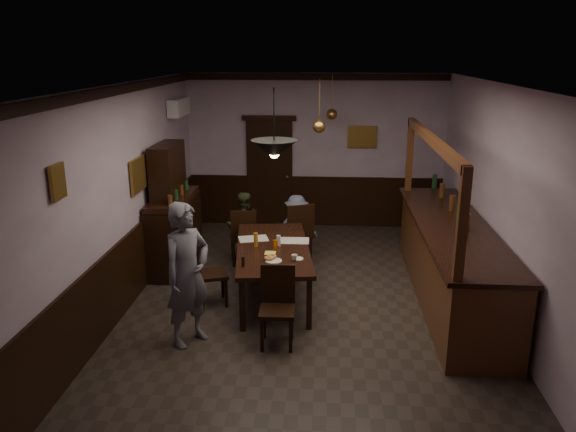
# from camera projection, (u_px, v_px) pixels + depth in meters

# --- Properties ---
(room) EXTENTS (5.01, 8.01, 3.01)m
(room) POSITION_uv_depth(u_px,v_px,m) (308.00, 206.00, 7.16)
(room) COLOR #2D2621
(room) RESTS_ON ground
(dining_table) EXTENTS (1.28, 2.31, 0.75)m
(dining_table) POSITION_uv_depth(u_px,v_px,m) (273.00, 251.00, 7.92)
(dining_table) COLOR black
(dining_table) RESTS_ON ground
(chair_far_left) EXTENTS (0.50, 0.50, 0.96)m
(chair_far_left) POSITION_uv_depth(u_px,v_px,m) (243.00, 234.00, 9.15)
(chair_far_left) COLOR black
(chair_far_left) RESTS_ON ground
(chair_far_right) EXTENTS (0.57, 0.57, 1.04)m
(chair_far_right) POSITION_uv_depth(u_px,v_px,m) (299.00, 231.00, 9.19)
(chair_far_right) COLOR black
(chair_far_right) RESTS_ON ground
(chair_near) EXTENTS (0.43, 0.43, 0.96)m
(chair_near) POSITION_uv_depth(u_px,v_px,m) (277.00, 302.00, 6.70)
(chair_near) COLOR black
(chair_near) RESTS_ON ground
(chair_side) EXTENTS (0.52, 0.52, 0.94)m
(chair_side) POSITION_uv_depth(u_px,v_px,m) (206.00, 270.00, 7.71)
(chair_side) COLOR black
(chair_side) RESTS_ON ground
(person_standing) EXTENTS (0.72, 0.77, 1.76)m
(person_standing) POSITION_uv_depth(u_px,v_px,m) (187.00, 274.00, 6.61)
(person_standing) COLOR slate
(person_standing) RESTS_ON ground
(person_seated_left) EXTENTS (0.67, 0.60, 1.16)m
(person_seated_left) POSITION_uv_depth(u_px,v_px,m) (243.00, 226.00, 9.40)
(person_seated_left) COLOR #3E472B
(person_seated_left) RESTS_ON ground
(person_seated_right) EXTENTS (0.71, 0.41, 1.09)m
(person_seated_right) POSITION_uv_depth(u_px,v_px,m) (296.00, 227.00, 9.47)
(person_seated_right) COLOR slate
(person_seated_right) RESTS_ON ground
(newspaper_left) EXTENTS (0.48, 0.40, 0.01)m
(newspaper_left) POSITION_uv_depth(u_px,v_px,m) (253.00, 239.00, 8.23)
(newspaper_left) COLOR silver
(newspaper_left) RESTS_ON dining_table
(newspaper_right) EXTENTS (0.43, 0.31, 0.01)m
(newspaper_right) POSITION_uv_depth(u_px,v_px,m) (294.00, 241.00, 8.15)
(newspaper_right) COLOR silver
(newspaper_right) RESTS_ON dining_table
(napkin) EXTENTS (0.17, 0.17, 0.00)m
(napkin) POSITION_uv_depth(u_px,v_px,m) (270.00, 253.00, 7.66)
(napkin) COLOR #DAD050
(napkin) RESTS_ON dining_table
(saucer) EXTENTS (0.15, 0.15, 0.01)m
(saucer) POSITION_uv_depth(u_px,v_px,m) (298.00, 259.00, 7.44)
(saucer) COLOR white
(saucer) RESTS_ON dining_table
(coffee_cup) EXTENTS (0.09, 0.09, 0.07)m
(coffee_cup) POSITION_uv_depth(u_px,v_px,m) (294.00, 257.00, 7.37)
(coffee_cup) COLOR white
(coffee_cup) RESTS_ON saucer
(pastry_plate) EXTENTS (0.22, 0.22, 0.01)m
(pastry_plate) POSITION_uv_depth(u_px,v_px,m) (273.00, 261.00, 7.36)
(pastry_plate) COLOR white
(pastry_plate) RESTS_ON dining_table
(pastry_ring_a) EXTENTS (0.13, 0.13, 0.04)m
(pastry_ring_a) POSITION_uv_depth(u_px,v_px,m) (269.00, 258.00, 7.38)
(pastry_ring_a) COLOR #C68C47
(pastry_ring_a) RESTS_ON pastry_plate
(pastry_ring_b) EXTENTS (0.13, 0.13, 0.04)m
(pastry_ring_b) POSITION_uv_depth(u_px,v_px,m) (272.00, 257.00, 7.43)
(pastry_ring_b) COLOR #C68C47
(pastry_ring_b) RESTS_ON pastry_plate
(soda_can) EXTENTS (0.07, 0.07, 0.12)m
(soda_can) POSITION_uv_depth(u_px,v_px,m) (275.00, 244.00, 7.83)
(soda_can) COLOR orange
(soda_can) RESTS_ON dining_table
(beer_glass) EXTENTS (0.06, 0.06, 0.20)m
(beer_glass) POSITION_uv_depth(u_px,v_px,m) (256.00, 240.00, 7.89)
(beer_glass) COLOR #BF721E
(beer_glass) RESTS_ON dining_table
(water_glass) EXTENTS (0.06, 0.06, 0.15)m
(water_glass) POSITION_uv_depth(u_px,v_px,m) (279.00, 241.00, 7.93)
(water_glass) COLOR silver
(water_glass) RESTS_ON dining_table
(pepper_mill) EXTENTS (0.04, 0.04, 0.14)m
(pepper_mill) POSITION_uv_depth(u_px,v_px,m) (243.00, 261.00, 7.17)
(pepper_mill) COLOR black
(pepper_mill) RESTS_ON dining_table
(sideboard) EXTENTS (0.55, 1.53, 2.02)m
(sideboard) POSITION_uv_depth(u_px,v_px,m) (173.00, 219.00, 8.97)
(sideboard) COLOR black
(sideboard) RESTS_ON ground
(bar_counter) EXTENTS (0.97, 4.16, 2.33)m
(bar_counter) POSITION_uv_depth(u_px,v_px,m) (451.00, 259.00, 7.88)
(bar_counter) COLOR #542816
(bar_counter) RESTS_ON ground
(door_back) EXTENTS (0.90, 0.06, 2.10)m
(door_back) POSITION_uv_depth(u_px,v_px,m) (270.00, 174.00, 11.13)
(door_back) COLOR black
(door_back) RESTS_ON ground
(ac_unit) EXTENTS (0.20, 0.85, 0.30)m
(ac_unit) POSITION_uv_depth(u_px,v_px,m) (179.00, 107.00, 9.82)
(ac_unit) COLOR white
(ac_unit) RESTS_ON ground
(picture_left_small) EXTENTS (0.04, 0.28, 0.36)m
(picture_left_small) POSITION_uv_depth(u_px,v_px,m) (57.00, 182.00, 5.61)
(picture_left_small) COLOR olive
(picture_left_small) RESTS_ON ground
(picture_left_large) EXTENTS (0.04, 0.62, 0.48)m
(picture_left_large) POSITION_uv_depth(u_px,v_px,m) (139.00, 174.00, 8.04)
(picture_left_large) COLOR olive
(picture_left_large) RESTS_ON ground
(picture_back) EXTENTS (0.55, 0.04, 0.42)m
(picture_back) POSITION_uv_depth(u_px,v_px,m) (362.00, 137.00, 10.80)
(picture_back) COLOR olive
(picture_back) RESTS_ON ground
(pendant_iron) EXTENTS (0.56, 0.56, 0.83)m
(pendant_iron) POSITION_uv_depth(u_px,v_px,m) (274.00, 149.00, 6.70)
(pendant_iron) COLOR black
(pendant_iron) RESTS_ON ground
(pendant_brass_mid) EXTENTS (0.20, 0.20, 0.81)m
(pendant_brass_mid) POSITION_uv_depth(u_px,v_px,m) (319.00, 126.00, 8.52)
(pendant_brass_mid) COLOR #BF8C3F
(pendant_brass_mid) RESTS_ON ground
(pendant_brass_far) EXTENTS (0.20, 0.20, 0.81)m
(pendant_brass_far) POSITION_uv_depth(u_px,v_px,m) (332.00, 114.00, 10.07)
(pendant_brass_far) COLOR #BF8C3F
(pendant_brass_far) RESTS_ON ground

